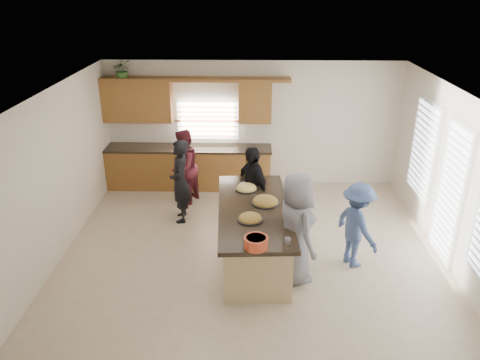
{
  "coord_description": "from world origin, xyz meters",
  "views": [
    {
      "loc": [
        -0.03,
        -7.08,
        4.41
      ],
      "look_at": [
        -0.22,
        0.43,
        1.15
      ],
      "focal_mm": 35.0,
      "sensor_mm": 36.0,
      "label": 1
    }
  ],
  "objects_px": {
    "woman_left_mid": "(184,167)",
    "salad_bowl": "(256,242)",
    "woman_right_front": "(296,228)",
    "island": "(253,234)",
    "woman_left_front": "(252,189)",
    "woman_right_back": "(357,225)",
    "woman_left_back": "(180,181)"
  },
  "relations": [
    {
      "from": "woman_left_front",
      "to": "woman_right_front",
      "type": "xyz_separation_m",
      "value": [
        0.67,
        -1.57,
        0.07
      ]
    },
    {
      "from": "salad_bowl",
      "to": "woman_left_back",
      "type": "bearing_deg",
      "value": 119.23
    },
    {
      "from": "woman_left_back",
      "to": "woman_right_front",
      "type": "distance_m",
      "value": 2.8
    },
    {
      "from": "salad_bowl",
      "to": "woman_left_mid",
      "type": "bearing_deg",
      "value": 113.87
    },
    {
      "from": "woman_left_mid",
      "to": "woman_right_front",
      "type": "bearing_deg",
      "value": 58.87
    },
    {
      "from": "woman_left_back",
      "to": "woman_right_back",
      "type": "bearing_deg",
      "value": 57.11
    },
    {
      "from": "woman_left_front",
      "to": "island",
      "type": "bearing_deg",
      "value": -29.17
    },
    {
      "from": "woman_right_front",
      "to": "salad_bowl",
      "type": "bearing_deg",
      "value": 114.44
    },
    {
      "from": "woman_right_front",
      "to": "island",
      "type": "bearing_deg",
      "value": 26.02
    },
    {
      "from": "salad_bowl",
      "to": "woman_left_mid",
      "type": "height_order",
      "value": "woman_left_mid"
    },
    {
      "from": "woman_left_mid",
      "to": "woman_right_front",
      "type": "xyz_separation_m",
      "value": [
        2.08,
        -2.68,
        0.1
      ]
    },
    {
      "from": "woman_left_front",
      "to": "woman_right_back",
      "type": "height_order",
      "value": "woman_left_front"
    },
    {
      "from": "woman_left_front",
      "to": "woman_right_front",
      "type": "height_order",
      "value": "woman_right_front"
    },
    {
      "from": "woman_right_back",
      "to": "woman_right_front",
      "type": "relative_size",
      "value": 0.81
    },
    {
      "from": "island",
      "to": "woman_left_back",
      "type": "bearing_deg",
      "value": 133.25
    },
    {
      "from": "woman_left_mid",
      "to": "salad_bowl",
      "type": "bearing_deg",
      "value": 44.88
    },
    {
      "from": "woman_left_front",
      "to": "woman_right_back",
      "type": "distance_m",
      "value": 2.05
    },
    {
      "from": "island",
      "to": "woman_right_back",
      "type": "height_order",
      "value": "woman_right_back"
    },
    {
      "from": "woman_right_back",
      "to": "woman_right_front",
      "type": "height_order",
      "value": "woman_right_front"
    },
    {
      "from": "woman_left_mid",
      "to": "woman_right_back",
      "type": "height_order",
      "value": "woman_left_mid"
    },
    {
      "from": "island",
      "to": "woman_right_front",
      "type": "distance_m",
      "value": 0.96
    },
    {
      "from": "woman_left_back",
      "to": "salad_bowl",
      "type": "bearing_deg",
      "value": 22.13
    },
    {
      "from": "woman_left_front",
      "to": "woman_left_mid",
      "type": "bearing_deg",
      "value": -159.06
    },
    {
      "from": "woman_left_front",
      "to": "salad_bowl",
      "type": "bearing_deg",
      "value": -29.52
    },
    {
      "from": "woman_right_back",
      "to": "island",
      "type": "bearing_deg",
      "value": 59.14
    },
    {
      "from": "woman_left_mid",
      "to": "woman_left_front",
      "type": "bearing_deg",
      "value": 72.95
    },
    {
      "from": "salad_bowl",
      "to": "woman_left_front",
      "type": "distance_m",
      "value": 2.23
    },
    {
      "from": "island",
      "to": "woman_right_back",
      "type": "bearing_deg",
      "value": -7.95
    },
    {
      "from": "island",
      "to": "salad_bowl",
      "type": "height_order",
      "value": "salad_bowl"
    },
    {
      "from": "woman_left_front",
      "to": "woman_right_front",
      "type": "bearing_deg",
      "value": -7.96
    },
    {
      "from": "island",
      "to": "woman_right_back",
      "type": "distance_m",
      "value": 1.7
    },
    {
      "from": "island",
      "to": "woman_left_mid",
      "type": "xyz_separation_m",
      "value": [
        -1.45,
        2.11,
        0.35
      ]
    }
  ]
}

